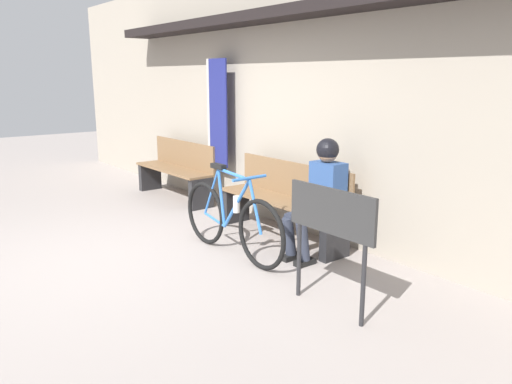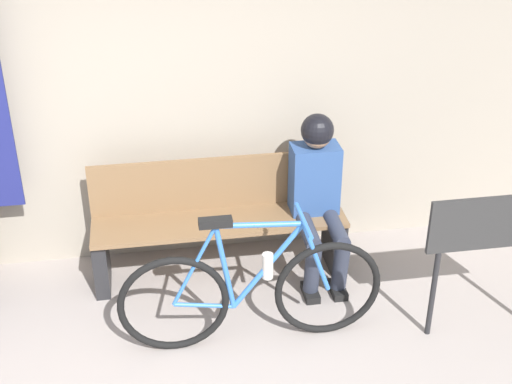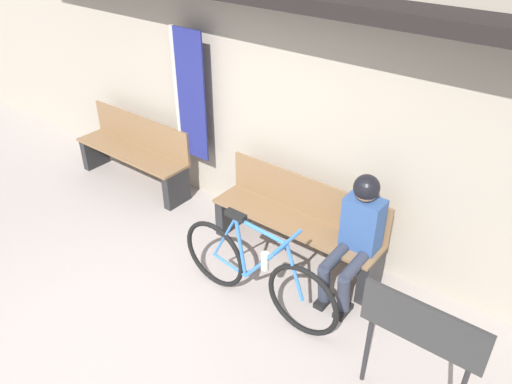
{
  "view_description": "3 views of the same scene",
  "coord_description": "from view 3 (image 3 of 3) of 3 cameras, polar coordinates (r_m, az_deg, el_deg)",
  "views": [
    {
      "loc": [
        4.68,
        -1.83,
        1.82
      ],
      "look_at": [
        0.46,
        1.52,
        0.57
      ],
      "focal_mm": 35.0,
      "sensor_mm": 36.0,
      "label": 1
    },
    {
      "loc": [
        0.08,
        -2.54,
        3.06
      ],
      "look_at": [
        0.74,
        1.41,
        0.89
      ],
      "focal_mm": 50.0,
      "sensor_mm": 36.0,
      "label": 2
    },
    {
      "loc": [
        2.71,
        -1.6,
        3.31
      ],
      "look_at": [
        0.36,
        1.42,
        0.92
      ],
      "focal_mm": 35.0,
      "sensor_mm": 36.0,
      "label": 3
    }
  ],
  "objects": [
    {
      "name": "signboard",
      "position": [
        3.64,
        18.28,
        -15.08
      ],
      "size": [
        0.86,
        0.04,
        1.0
      ],
      "color": "#232326",
      "rests_on": "ground_plane"
    },
    {
      "name": "storefront_wall",
      "position": [
        4.99,
        2.64,
        12.62
      ],
      "size": [
        12.0,
        0.56,
        3.2
      ],
      "color": "#9E9384",
      "rests_on": "ground_plane"
    },
    {
      "name": "bicycle",
      "position": [
        4.45,
        -0.02,
        -9.26
      ],
      "size": [
        1.68,
        0.4,
        0.94
      ],
      "color": "black",
      "rests_on": "ground_plane"
    },
    {
      "name": "person_seated",
      "position": [
        4.49,
        11.47,
        -4.3
      ],
      "size": [
        0.34,
        0.63,
        1.22
      ],
      "color": "#2D3342",
      "rests_on": "ground_plane"
    },
    {
      "name": "park_bench_far",
      "position": [
        6.47,
        -13.72,
        4.32
      ],
      "size": [
        1.66,
        0.42,
        0.87
      ],
      "color": "brown",
      "rests_on": "ground_plane"
    },
    {
      "name": "park_bench_near",
      "position": [
        5.01,
        4.76,
        -3.51
      ],
      "size": [
        1.81,
        0.42,
        0.87
      ],
      "color": "brown",
      "rests_on": "ground_plane"
    },
    {
      "name": "banner_pole",
      "position": [
        5.63,
        -7.84,
        10.04
      ],
      "size": [
        0.45,
        0.05,
        2.06
      ],
      "color": "#B7B2A8",
      "rests_on": "ground_plane"
    },
    {
      "name": "ground_plane",
      "position": [
        4.57,
        -15.25,
        -16.0
      ],
      "size": [
        24.0,
        24.0,
        0.0
      ],
      "primitive_type": "plane",
      "color": "gray"
    }
  ]
}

